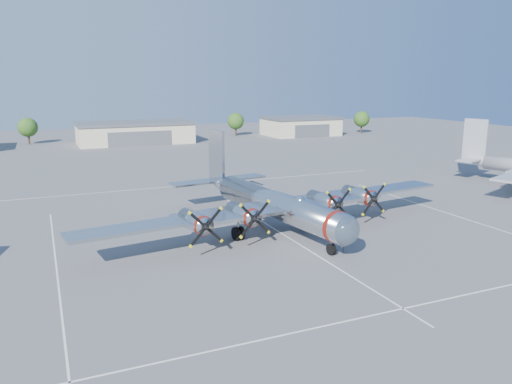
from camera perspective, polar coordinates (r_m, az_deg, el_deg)
name	(u,v)px	position (r m, az deg, el deg)	size (l,w,h in m)	color
ground	(270,226)	(54.76, 1.65, -3.96)	(260.00, 260.00, 0.00)	#545457
parking_lines	(277,231)	(53.24, 2.44, -4.45)	(60.00, 50.08, 0.01)	silver
hangar_center	(135,132)	(132.02, -13.67, 6.64)	(28.60, 14.60, 5.40)	beige
hangar_east	(300,126)	(147.90, 5.11, 7.54)	(20.60, 14.60, 5.40)	beige
tree_west	(28,127)	(138.02, -24.63, 6.73)	(4.80, 4.80, 6.64)	#382619
tree_east	(236,121)	(145.71, -2.33, 8.10)	(4.80, 4.80, 6.64)	#382619
tree_far_east	(362,119)	(156.66, 11.98, 8.16)	(4.80, 4.80, 6.64)	#382619
main_bomber_b29	(270,228)	(54.27, 1.67, -4.11)	(43.16, 29.52, 9.55)	silver
info_placard	(343,246)	(47.13, 9.95, -6.07)	(0.50, 0.09, 0.95)	black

